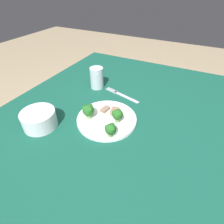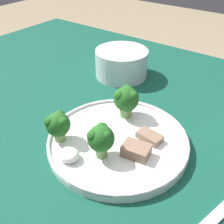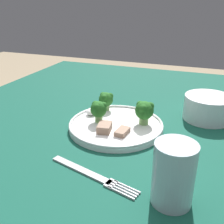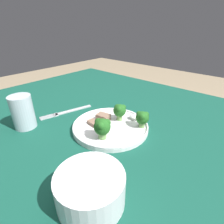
% 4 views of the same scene
% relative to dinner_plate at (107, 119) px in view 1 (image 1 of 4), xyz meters
% --- Properties ---
extents(ground_plane, '(8.00, 8.00, 0.00)m').
position_rel_dinner_plate_xyz_m(ground_plane, '(0.01, -0.03, -0.77)').
color(ground_plane, '#9E896B').
extents(table, '(1.35, 1.02, 0.76)m').
position_rel_dinner_plate_xyz_m(table, '(0.01, -0.03, -0.10)').
color(table, '#114738').
rests_on(table, ground_plane).
extents(dinner_plate, '(0.25, 0.25, 0.02)m').
position_rel_dinner_plate_xyz_m(dinner_plate, '(0.00, 0.00, 0.00)').
color(dinner_plate, white).
rests_on(dinner_plate, table).
extents(fork, '(0.07, 0.20, 0.00)m').
position_rel_dinner_plate_xyz_m(fork, '(0.21, 0.02, -0.01)').
color(fork, '#B2B2B7').
rests_on(fork, table).
extents(cream_bowl, '(0.13, 0.13, 0.07)m').
position_rel_dinner_plate_xyz_m(cream_bowl, '(-0.15, 0.22, 0.02)').
color(cream_bowl, silver).
rests_on(cream_bowl, table).
extents(drinking_glass, '(0.07, 0.07, 0.11)m').
position_rel_dinner_plate_xyz_m(drinking_glass, '(0.22, 0.18, 0.04)').
color(drinking_glass, '#B2C1CC').
rests_on(drinking_glass, table).
extents(broccoli_floret_near_rim_left, '(0.04, 0.04, 0.06)m').
position_rel_dinner_plate_xyz_m(broccoli_floret_near_rim_left, '(0.00, -0.05, 0.04)').
color(broccoli_floret_near_rim_left, '#709E56').
rests_on(broccoli_floret_near_rim_left, dinner_plate).
extents(broccoli_floret_center_left, '(0.04, 0.04, 0.05)m').
position_rel_dinner_plate_xyz_m(broccoli_floret_center_left, '(-0.08, -0.06, 0.04)').
color(broccoli_floret_center_left, '#709E56').
rests_on(broccoli_floret_center_left, dinner_plate).
extents(broccoli_floret_back_left, '(0.05, 0.05, 0.06)m').
position_rel_dinner_plate_xyz_m(broccoli_floret_back_left, '(-0.03, 0.07, 0.04)').
color(broccoli_floret_back_left, '#709E56').
rests_on(broccoli_floret_back_left, dinner_plate).
extents(meat_slice_front_slice, '(0.05, 0.03, 0.01)m').
position_rel_dinner_plate_xyz_m(meat_slice_front_slice, '(0.04, 0.03, 0.01)').
color(meat_slice_front_slice, '#846651').
rests_on(meat_slice_front_slice, dinner_plate).
extents(meat_slice_middle_slice, '(0.05, 0.04, 0.02)m').
position_rel_dinner_plate_xyz_m(meat_slice_middle_slice, '(0.05, -0.01, 0.01)').
color(meat_slice_middle_slice, '#846651').
rests_on(meat_slice_middle_slice, dinner_plate).
extents(sauce_dollop, '(0.03, 0.03, 0.02)m').
position_rel_dinner_plate_xyz_m(sauce_dollop, '(-0.03, -0.09, 0.01)').
color(sauce_dollop, white).
rests_on(sauce_dollop, dinner_plate).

